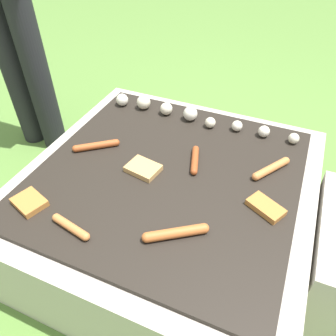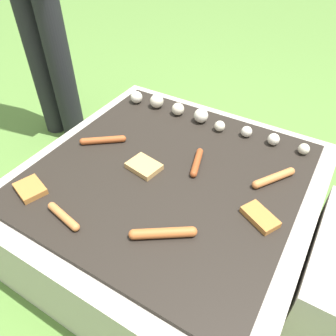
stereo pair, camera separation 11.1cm
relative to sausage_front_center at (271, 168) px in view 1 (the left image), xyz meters
name	(u,v)px [view 1 (the left image)]	position (x,y,z in m)	size (l,w,h in m)	color
ground_plane	(168,239)	(-0.32, -0.15, -0.39)	(14.00, 14.00, 0.00)	#567F38
grill	(168,209)	(-0.32, -0.15, -0.21)	(0.98, 0.98, 0.38)	#B2AA9E
sausage_back_center	(176,233)	(-0.20, -0.38, 0.00)	(0.17, 0.12, 0.03)	#B7602D
sausage_mid_right	(71,227)	(-0.48, -0.48, 0.00)	(0.14, 0.05, 0.02)	#C6753D
sausage_back_right	(96,146)	(-0.62, -0.13, 0.00)	(0.14, 0.12, 0.03)	#A34C23
sausage_front_right	(195,160)	(-0.26, -0.06, 0.00)	(0.06, 0.14, 0.02)	#93421E
sausage_front_center	(271,168)	(0.00, 0.00, 0.00)	(0.11, 0.15, 0.03)	#C6753D
bread_slice_center	(266,207)	(0.02, -0.18, 0.00)	(0.13, 0.11, 0.02)	#B27033
bread_slice_right	(29,202)	(-0.66, -0.45, 0.00)	(0.12, 0.10, 0.02)	#B27033
bread_slice_left	(143,168)	(-0.41, -0.17, 0.00)	(0.12, 0.10, 0.02)	tan
mushroom_row	(183,113)	(-0.40, 0.19, 0.01)	(0.78, 0.08, 0.06)	silver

